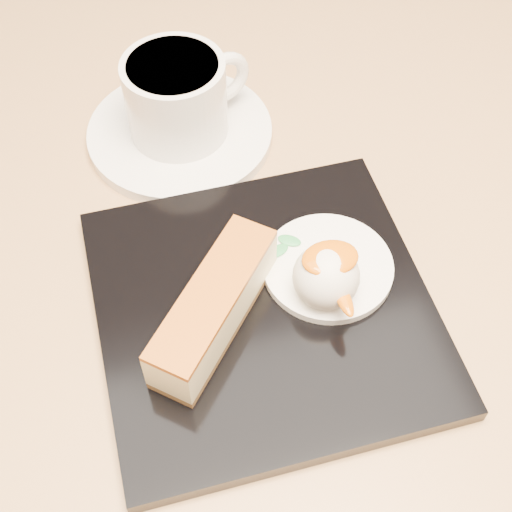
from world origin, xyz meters
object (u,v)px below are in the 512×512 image
object	(u,v)px
dessert_plate	(264,309)
coffee_cup	(178,96)
saucer	(180,133)
cheesecake	(214,307)
ice_cream_scoop	(326,277)
table	(218,371)

from	to	relation	value
dessert_plate	coffee_cup	xyz separation A→B (m)	(-0.02, 0.18, 0.04)
dessert_plate	saucer	world-z (taller)	dessert_plate
cheesecake	ice_cream_scoop	size ratio (longest dim) A/B	2.49
table	saucer	bearing A→B (deg)	85.67
table	saucer	distance (m)	0.21
ice_cream_scoop	table	bearing A→B (deg)	143.27
cheesecake	saucer	bearing A→B (deg)	36.99
saucer	ice_cream_scoop	bearing A→B (deg)	-72.89
table	coffee_cup	xyz separation A→B (m)	(0.01, 0.14, 0.20)
table	cheesecake	world-z (taller)	cheesecake
dessert_plate	ice_cream_scoop	size ratio (longest dim) A/B	4.99
dessert_plate	saucer	xyz separation A→B (m)	(-0.02, 0.18, -0.00)
table	ice_cream_scoop	world-z (taller)	ice_cream_scoop
dessert_plate	coffee_cup	world-z (taller)	coffee_cup
cheesecake	ice_cream_scoop	xyz separation A→B (m)	(0.07, 0.00, 0.00)
dessert_plate	cheesecake	bearing A→B (deg)	-171.87
table	dessert_plate	size ratio (longest dim) A/B	3.64
saucer	coffee_cup	size ratio (longest dim) A/B	1.43
dessert_plate	cheesecake	distance (m)	0.04
cheesecake	coffee_cup	xyz separation A→B (m)	(0.02, 0.19, 0.01)
dessert_plate	coffee_cup	size ratio (longest dim) A/B	2.10
saucer	coffee_cup	bearing A→B (deg)	16.71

